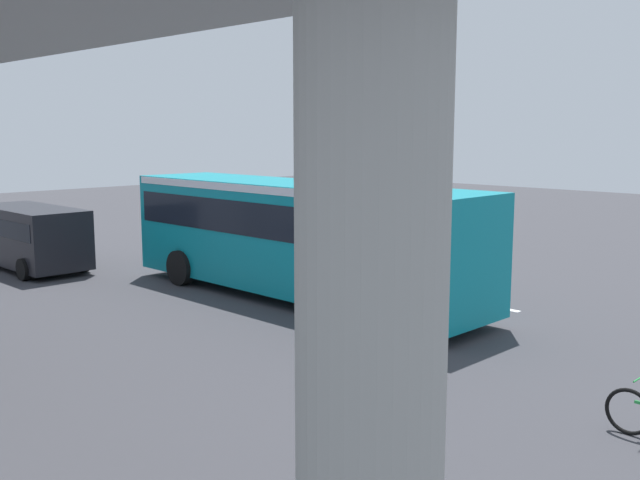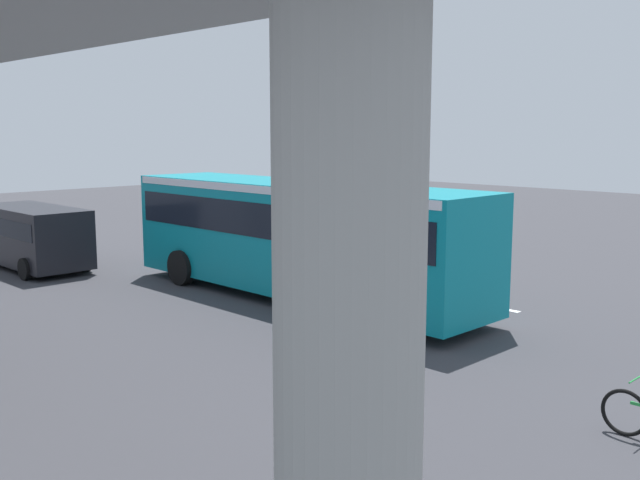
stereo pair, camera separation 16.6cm
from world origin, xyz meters
TOP-DOWN VIEW (x-y plane):
  - ground at (0.00, 0.00)m, footprint 80.00×80.00m
  - city_bus at (0.10, 0.12)m, footprint 11.54×2.85m
  - parked_van at (9.32, 3.39)m, footprint 4.80×2.17m
  - traffic_sign at (1.24, -4.60)m, footprint 0.08×0.60m
  - lane_dash_leftmost at (-4.00, -2.78)m, footprint 2.00×0.20m
  - lane_dash_left at (0.00, -2.78)m, footprint 2.00×0.20m
  - lane_dash_centre at (4.00, -2.78)m, footprint 2.00×0.20m

SIDE VIEW (x-z plane):
  - ground at x=0.00m, z-range 0.00..0.00m
  - lane_dash_leftmost at x=-4.00m, z-range 0.00..0.01m
  - lane_dash_left at x=0.00m, z-range 0.00..0.01m
  - lane_dash_centre at x=4.00m, z-range 0.00..0.01m
  - parked_van at x=9.32m, z-range 0.16..2.21m
  - city_bus at x=0.10m, z-range 0.31..3.46m
  - traffic_sign at x=1.24m, z-range 0.49..3.29m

